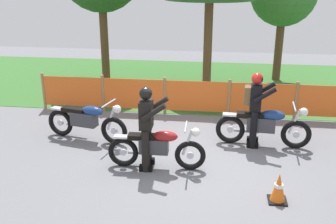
% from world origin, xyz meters
% --- Properties ---
extents(ground, '(24.00, 24.00, 0.02)m').
position_xyz_m(ground, '(0.00, 0.00, -0.01)').
color(ground, slate).
extents(grass_verge, '(24.00, 6.77, 0.01)m').
position_xyz_m(grass_verge, '(0.00, 6.17, 0.01)').
color(grass_verge, '#386B2D').
rests_on(grass_verge, ground).
extents(barrier_fence, '(8.83, 0.08, 1.05)m').
position_xyz_m(barrier_fence, '(0.00, 2.78, 0.54)').
color(barrier_fence, '#997547').
rests_on(barrier_fence, ground).
extents(motorcycle_lead, '(1.97, 0.58, 0.93)m').
position_xyz_m(motorcycle_lead, '(-0.59, -0.40, 0.45)').
color(motorcycle_lead, black).
rests_on(motorcycle_lead, ground).
extents(motorcycle_trailing, '(2.12, 0.62, 1.00)m').
position_xyz_m(motorcycle_trailing, '(1.62, 0.98, 0.49)').
color(motorcycle_trailing, black).
rests_on(motorcycle_trailing, ground).
extents(motorcycle_third, '(2.07, 0.76, 0.99)m').
position_xyz_m(motorcycle_third, '(-2.43, 0.77, 0.48)').
color(motorcycle_third, black).
rests_on(motorcycle_third, ground).
extents(rider_lead, '(0.56, 0.55, 1.69)m').
position_xyz_m(rider_lead, '(-0.78, -0.41, 0.92)').
color(rider_lead, black).
rests_on(rider_lead, ground).
extents(rider_trailing, '(0.70, 0.57, 1.69)m').
position_xyz_m(rider_trailing, '(1.40, 0.99, 0.95)').
color(rider_trailing, black).
rests_on(rider_trailing, ground).
extents(traffic_cone, '(0.32, 0.32, 0.53)m').
position_xyz_m(traffic_cone, '(1.67, -1.35, 0.26)').
color(traffic_cone, black).
rests_on(traffic_cone, ground).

